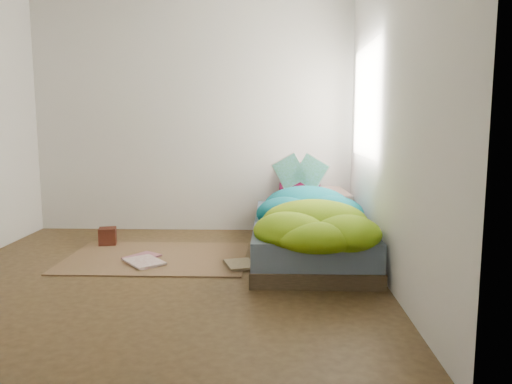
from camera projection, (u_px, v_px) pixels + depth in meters
ground at (160, 277)px, 3.93m from camera, size 3.50×3.50×0.00m
room_walls at (156, 66)px, 3.71m from camera, size 3.54×3.54×2.62m
bed at (308, 237)px, 4.58m from camera, size 1.00×2.00×0.34m
duvet at (311, 204)px, 4.31m from camera, size 0.96×1.84×0.34m
rug at (157, 257)px, 4.48m from camera, size 1.60×1.10×0.01m
pillow_floral at (319, 198)px, 5.32m from camera, size 0.70×0.55×0.14m
pillow_magenta at (300, 183)px, 5.42m from camera, size 0.45×0.23×0.43m
open_book at (300, 162)px, 4.98m from camera, size 0.47×0.19×0.28m
wooden_box at (108, 236)px, 4.93m from camera, size 0.20×0.20×0.16m
floor_book_a at (130, 265)px, 4.19m from camera, size 0.42×0.43×0.03m
floor_book_b at (134, 255)px, 4.48m from camera, size 0.34×0.36×0.03m
floor_book_c at (227, 265)px, 4.17m from camera, size 0.31×0.36×0.02m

